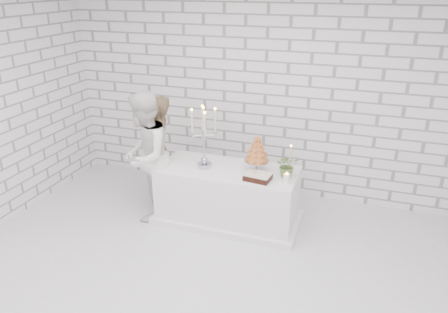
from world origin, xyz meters
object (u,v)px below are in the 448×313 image
bride (145,156)px  candelabra (204,138)px  groom (159,151)px  cake_table (228,195)px  croquembouche (257,154)px

bride → candelabra: bride is taller
groom → bride: 0.45m
cake_table → croquembouche: (0.37, 0.05, 0.62)m
candelabra → croquembouche: (0.68, 0.09, -0.17)m
groom → candelabra: candelabra is taller
bride → croquembouche: 1.47m
candelabra → cake_table: bearing=7.3°
groom → croquembouche: (1.47, -0.17, 0.21)m
groom → croquembouche: 1.50m
candelabra → bride: bearing=-166.5°
candelabra → croquembouche: 0.71m
cake_table → croquembouche: bearing=7.2°
groom → bride: size_ratio=0.90×
groom → bride: (0.03, -0.44, 0.09)m
croquembouche → bride: bearing=-169.4°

